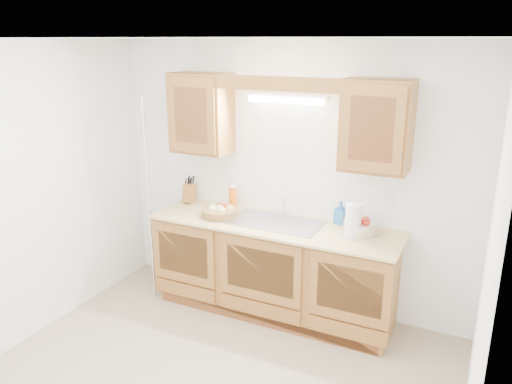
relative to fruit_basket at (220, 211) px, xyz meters
The scene contains 17 objects.
room 1.30m from the fruit_basket, 64.69° to the right, with size 3.52×3.50×2.50m.
base_cabinets 0.74m from the fruit_basket, ahead, with size 2.20×0.60×0.86m, color #A56D30.
countertop 0.55m from the fruit_basket, ahead, with size 2.30×0.63×0.04m, color #E2C376.
upper_cabinet_left 0.94m from the fruit_basket, 146.38° to the left, with size 0.55×0.33×0.75m, color #A56D30.
upper_cabinet_right 1.64m from the fruit_basket, ahead, with size 0.55×0.33×0.75m, color #A56D30.
valance 1.31m from the fruit_basket, ahead, with size 2.20×0.05×0.12m, color #A56D30.
fluorescent_fixture 1.21m from the fruit_basket, 26.96° to the left, with size 0.76×0.08×0.08m.
sink 0.56m from the fruit_basket, ahead, with size 0.84×0.46×0.36m.
wire_shelf_pole 0.69m from the fruit_basket, 162.56° to the right, with size 0.03×0.03×2.00m, color silver.
outlet_plate 1.54m from the fruit_basket, 13.21° to the left, with size 0.08×0.01×0.12m, color white.
fruit_basket is the anchor object (origin of this frame).
knife_block 0.54m from the fruit_basket, 154.72° to the left, with size 0.11×0.16×0.28m.
orange_canister 0.27m from the fruit_basket, 89.96° to the left, with size 0.10×0.10×0.23m.
soap_bottle 1.12m from the fruit_basket, 15.41° to the left, with size 0.09×0.10×0.21m, color #2467B4.
sponge 1.12m from the fruit_basket, 15.41° to the left, with size 0.12×0.08×0.02m.
paper_towel 1.27m from the fruit_basket, ahead, with size 0.16×0.16×0.34m.
apple_bowl 1.31m from the fruit_basket, ahead, with size 0.37×0.37×0.16m.
Camera 1 is at (1.69, -2.69, 2.50)m, focal length 35.00 mm.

